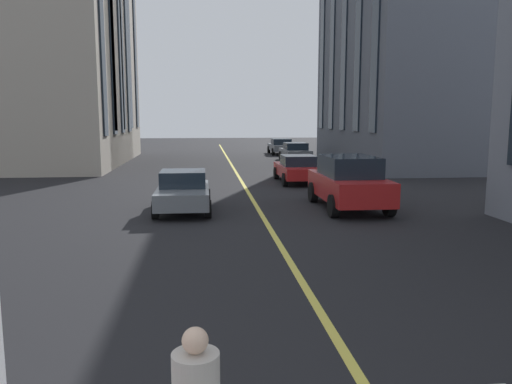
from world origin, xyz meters
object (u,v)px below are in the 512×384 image
car_grey_trailing (295,152)px  car_grey_oncoming (183,191)px  car_grey_parked_a (281,146)px  car_red_far (349,182)px  car_red_near (298,168)px

car_grey_trailing → car_grey_oncoming: car_grey_oncoming is taller
car_grey_parked_a → car_grey_oncoming: bearing=164.4°
car_grey_oncoming → car_grey_parked_a: car_grey_oncoming is taller
car_grey_oncoming → car_grey_parked_a: size_ratio=0.89×
car_red_far → car_red_near: (7.45, 0.44, -0.27)m
car_grey_trailing → car_red_near: size_ratio=1.00×
car_red_near → car_grey_trailing: bearing=-9.7°
car_red_far → car_grey_oncoming: car_red_far is taller
car_red_far → car_red_near: 7.47m
car_red_near → car_grey_parked_a: bearing=-6.2°
car_grey_trailing → car_red_near: same height
car_red_far → car_grey_parked_a: car_red_far is taller
car_grey_oncoming → car_grey_parked_a: 27.96m
car_grey_trailing → car_grey_parked_a: same height
car_red_far → car_red_near: bearing=3.4°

